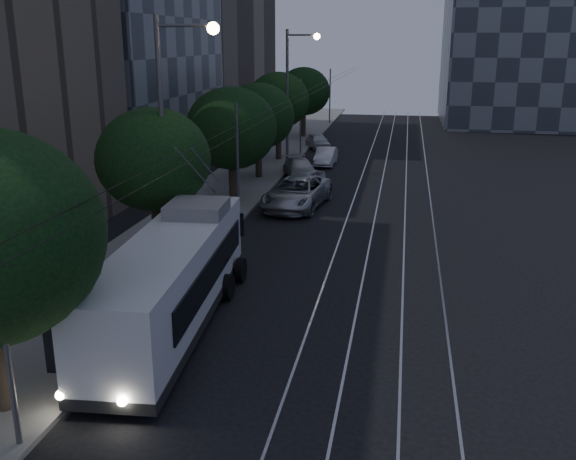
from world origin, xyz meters
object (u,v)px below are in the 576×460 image
at_px(streetlamp_near, 173,126).
at_px(streetlamp_far, 293,87).
at_px(car_white_b, 300,169).
at_px(car_white_d, 318,141).
at_px(pickup_silver, 297,193).
at_px(car_white_c, 326,156).
at_px(trolleybus, 173,278).
at_px(car_white_a, 306,180).

height_order(streetlamp_near, streetlamp_far, streetlamp_near).
distance_m(car_white_b, car_white_d, 12.34).
xyz_separation_m(pickup_silver, car_white_c, (0.00, 12.94, -0.21)).
height_order(trolleybus, car_white_d, trolleybus).
height_order(car_white_a, car_white_d, car_white_d).
bearing_deg(car_white_c, streetlamp_far, -130.47).
relative_size(car_white_d, streetlamp_near, 0.38).
height_order(car_white_a, streetlamp_far, streetlamp_far).
distance_m(trolleybus, car_white_d, 36.07).
xyz_separation_m(car_white_a, car_white_c, (0.21, 8.27, 0.03)).
xyz_separation_m(pickup_silver, streetlamp_near, (-2.69, -11.76, 5.13)).
distance_m(car_white_a, car_white_d, 15.60).
distance_m(car_white_a, streetlamp_near, 17.46).
relative_size(trolleybus, car_white_c, 3.05).
bearing_deg(trolleybus, car_white_d, 86.37).
height_order(trolleybus, car_white_c, trolleybus).
height_order(pickup_silver, car_white_c, pickup_silver).
distance_m(car_white_d, streetlamp_near, 32.43).
distance_m(car_white_c, streetlamp_near, 25.42).
bearing_deg(pickup_silver, car_white_a, 100.26).
distance_m(trolleybus, car_white_a, 20.58).
bearing_deg(car_white_b, car_white_d, 71.30).
bearing_deg(car_white_c, pickup_silver, -88.86).
relative_size(pickup_silver, streetlamp_far, 0.62).
bearing_deg(car_white_d, streetlamp_near, -114.88).
bearing_deg(pickup_silver, car_white_d, 102.16).
xyz_separation_m(trolleybus, streetlamp_far, (-0.69, 26.44, 4.26)).
height_order(car_white_b, streetlamp_far, streetlamp_far).
relative_size(trolleybus, car_white_b, 2.64).
bearing_deg(streetlamp_far, streetlamp_near, -91.53).
relative_size(trolleybus, car_white_d, 3.10).
distance_m(pickup_silver, car_white_c, 12.94).
height_order(car_white_c, streetlamp_near, streetlamp_near).
bearing_deg(streetlamp_far, car_white_a, -72.41).
height_order(car_white_c, car_white_d, car_white_d).
distance_m(car_white_a, car_white_c, 8.28).
bearing_deg(streetlamp_near, streetlamp_far, 88.47).
bearing_deg(car_white_a, trolleybus, -75.92).
distance_m(trolleybus, car_white_c, 28.84).
xyz_separation_m(pickup_silver, car_white_d, (-1.60, 20.21, -0.19)).
relative_size(trolleybus, car_white_a, 3.32).
xyz_separation_m(trolleybus, car_white_b, (0.28, 23.73, -0.97)).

